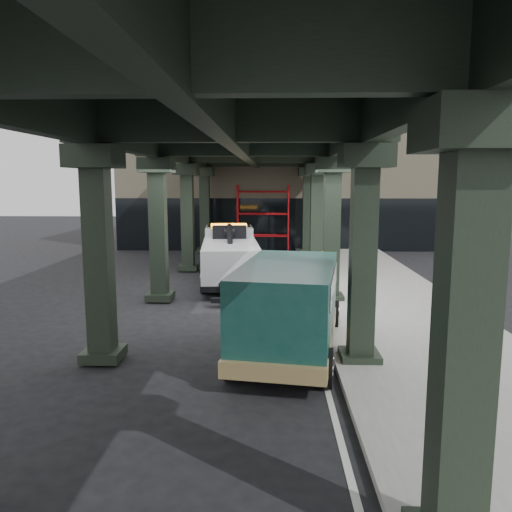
# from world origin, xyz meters

# --- Properties ---
(ground) EXTENTS (90.00, 90.00, 0.00)m
(ground) POSITION_xyz_m (0.00, 0.00, 0.00)
(ground) COLOR black
(ground) RESTS_ON ground
(sidewalk) EXTENTS (5.00, 40.00, 0.15)m
(sidewalk) POSITION_xyz_m (4.50, 2.00, 0.07)
(sidewalk) COLOR gray
(sidewalk) RESTS_ON ground
(lane_stripe) EXTENTS (0.12, 38.00, 0.01)m
(lane_stripe) POSITION_xyz_m (1.70, 2.00, 0.01)
(lane_stripe) COLOR silver
(lane_stripe) RESTS_ON ground
(viaduct) EXTENTS (7.40, 32.00, 6.40)m
(viaduct) POSITION_xyz_m (-0.40, 2.00, 5.46)
(viaduct) COLOR black
(viaduct) RESTS_ON ground
(building) EXTENTS (22.00, 10.00, 8.00)m
(building) POSITION_xyz_m (2.00, 20.00, 4.00)
(building) COLOR #C6B793
(building) RESTS_ON ground
(scaffolding) EXTENTS (3.08, 0.88, 4.00)m
(scaffolding) POSITION_xyz_m (0.00, 14.64, 2.11)
(scaffolding) COLOR red
(scaffolding) RESTS_ON ground
(tow_truck) EXTENTS (2.82, 7.67, 2.46)m
(tow_truck) POSITION_xyz_m (-1.22, 5.49, 1.20)
(tow_truck) COLOR black
(tow_truck) RESTS_ON ground
(towed_van) EXTENTS (3.02, 5.94, 2.30)m
(towed_van) POSITION_xyz_m (0.99, -3.38, 1.24)
(towed_van) COLOR #103B36
(towed_van) RESTS_ON ground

